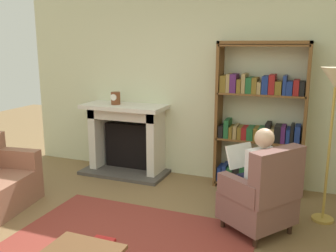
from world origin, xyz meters
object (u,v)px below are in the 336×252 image
armchair_reading (262,196)px  mantel_clock (116,98)px  floor_lamp (335,92)px  fireplace (127,136)px  bookshelf (260,122)px  seated_reader (255,174)px

armchair_reading → mantel_clock: bearing=-80.1°
floor_lamp → fireplace: bearing=166.8°
floor_lamp → armchair_reading: bearing=-137.7°
fireplace → bookshelf: bookshelf is taller
mantel_clock → armchair_reading: mantel_clock is taller
fireplace → mantel_clock: size_ratio=6.95×
armchair_reading → seated_reader: (-0.10, 0.07, 0.20)m
mantel_clock → bookshelf: (2.12, 0.14, -0.22)m
armchair_reading → fireplace: bearing=-83.4°
bookshelf → armchair_reading: bearing=-79.5°
bookshelf → armchair_reading: size_ratio=2.07×
floor_lamp → seated_reader: bearing=-145.3°
floor_lamp → mantel_clock: bearing=169.2°
mantel_clock → floor_lamp: size_ratio=0.11×
fireplace → mantel_clock: (-0.13, -0.10, 0.60)m
mantel_clock → seated_reader: 2.55m
seated_reader → armchair_reading: bearing=90.0°
mantel_clock → bookshelf: bearing=3.7°
fireplace → armchair_reading: 2.54m
seated_reader → floor_lamp: 1.21m
bookshelf → floor_lamp: (0.85, -0.70, 0.52)m
bookshelf → floor_lamp: bearing=-39.5°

